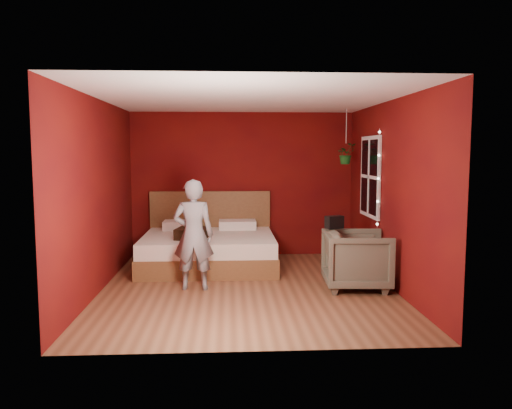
# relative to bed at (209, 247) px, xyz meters

# --- Properties ---
(floor) EXTENTS (4.50, 4.50, 0.00)m
(floor) POSITION_rel_bed_xyz_m (0.58, -1.39, -0.31)
(floor) COLOR brown
(floor) RESTS_ON ground
(room_walls) EXTENTS (4.04, 4.54, 2.62)m
(room_walls) POSITION_rel_bed_xyz_m (0.58, -1.39, 1.37)
(room_walls) COLOR #65100A
(room_walls) RESTS_ON ground
(window) EXTENTS (0.05, 0.97, 1.27)m
(window) POSITION_rel_bed_xyz_m (2.55, -0.49, 1.19)
(window) COLOR white
(window) RESTS_ON room_walls
(fairy_lights) EXTENTS (0.04, 0.04, 1.45)m
(fairy_lights) POSITION_rel_bed_xyz_m (2.52, -1.01, 1.19)
(fairy_lights) COLOR silver
(fairy_lights) RESTS_ON room_walls
(bed) EXTENTS (2.15, 1.83, 1.18)m
(bed) POSITION_rel_bed_xyz_m (0.00, 0.00, 0.00)
(bed) COLOR brown
(bed) RESTS_ON ground
(person) EXTENTS (0.57, 0.39, 1.52)m
(person) POSITION_rel_bed_xyz_m (-0.15, -1.42, 0.45)
(person) COLOR gray
(person) RESTS_ON ground
(armchair) EXTENTS (0.94, 0.92, 0.80)m
(armchair) POSITION_rel_bed_xyz_m (2.10, -1.50, 0.09)
(armchair) COLOR #565544
(armchair) RESTS_ON ground
(handbag) EXTENTS (0.28, 0.22, 0.18)m
(handbag) POSITION_rel_bed_xyz_m (1.83, -1.25, 0.59)
(handbag) COLOR black
(handbag) RESTS_ON armchair
(throw_pillow) EXTENTS (0.54, 0.54, 0.16)m
(throw_pillow) POSITION_rel_bed_xyz_m (-0.24, -0.44, 0.31)
(throw_pillow) COLOR black
(throw_pillow) RESTS_ON bed
(hanging_plant) EXTENTS (0.39, 0.36, 0.92)m
(hanging_plant) POSITION_rel_bed_xyz_m (2.30, 0.11, 1.55)
(hanging_plant) COLOR silver
(hanging_plant) RESTS_ON room_walls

